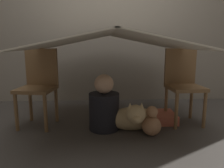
% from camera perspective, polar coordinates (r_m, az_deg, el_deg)
% --- Properties ---
extents(ground_plane, '(8.80, 8.80, 0.00)m').
position_cam_1_polar(ground_plane, '(2.29, 0.21, -12.04)').
color(ground_plane, '#47423D').
extents(wall_back, '(7.00, 0.05, 2.50)m').
position_cam_1_polar(wall_back, '(3.38, -0.91, 16.87)').
color(wall_back, gray).
rests_on(wall_back, ground_plane).
extents(chair_left, '(0.41, 0.41, 0.82)m').
position_cam_1_polar(chair_left, '(2.48, -18.62, 0.09)').
color(chair_left, brown).
rests_on(chair_left, ground_plane).
extents(chair_right, '(0.38, 0.38, 0.82)m').
position_cam_1_polar(chair_right, '(2.55, 18.09, 0.40)').
color(chair_right, brown).
rests_on(chair_right, ground_plane).
extents(sheet_canopy, '(1.60, 1.56, 0.18)m').
position_cam_1_polar(sheet_canopy, '(2.28, 0.00, 11.30)').
color(sheet_canopy, silver).
extents(person_front, '(0.31, 0.31, 0.58)m').
position_cam_1_polar(person_front, '(2.25, -2.07, -5.95)').
color(person_front, black).
rests_on(person_front, ground_plane).
extents(dog, '(0.50, 0.41, 0.34)m').
position_cam_1_polar(dog, '(2.22, 5.58, -8.73)').
color(dog, tan).
rests_on(dog, ground_plane).
extents(floor_cushion, '(0.42, 0.34, 0.10)m').
position_cam_1_polar(floor_cushion, '(2.57, 11.49, -8.47)').
color(floor_cushion, '#CC664C').
rests_on(floor_cushion, ground_plane).
extents(plush_toy, '(0.19, 0.19, 0.29)m').
position_cam_1_polar(plush_toy, '(2.17, 10.32, -10.11)').
color(plush_toy, tan).
rests_on(plush_toy, ground_plane).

